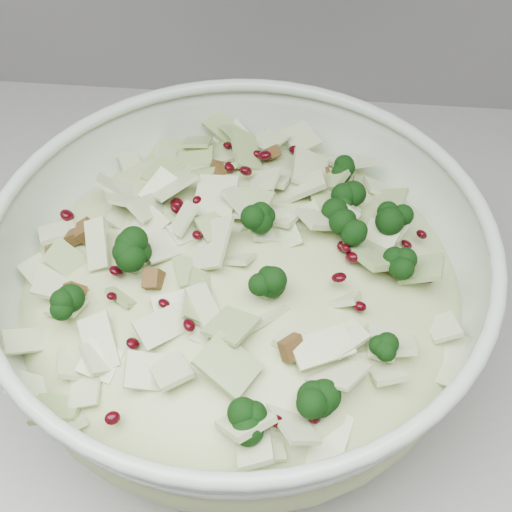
{
  "coord_description": "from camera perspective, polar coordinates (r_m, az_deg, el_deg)",
  "views": [
    {
      "loc": [
        -0.02,
        1.26,
        1.43
      ],
      "look_at": [
        -0.05,
        1.62,
        1.01
      ],
      "focal_mm": 50.0,
      "sensor_mm": 36.0,
      "label": 1
    }
  ],
  "objects": [
    {
      "name": "salad",
      "position": [
        0.55,
        -1.24,
        -1.54
      ],
      "size": [
        0.49,
        0.49,
        0.15
      ],
      "rotation": [
        0.0,
        0.0,
        0.53
      ],
      "color": "#C5D592",
      "rests_on": "mixing_bowl"
    },
    {
      "name": "counter",
      "position": [
        1.08,
        3.29,
        -16.5
      ],
      "size": [
        3.6,
        0.6,
        0.9
      ],
      "primitive_type": "cube",
      "color": "#A4A4A0",
      "rests_on": "floor"
    },
    {
      "name": "mixing_bowl",
      "position": [
        0.57,
        -1.2,
        -3.11
      ],
      "size": [
        0.5,
        0.5,
        0.15
      ],
      "rotation": [
        0.0,
        0.0,
        0.41
      ],
      "color": "silver",
      "rests_on": "counter"
    }
  ]
}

